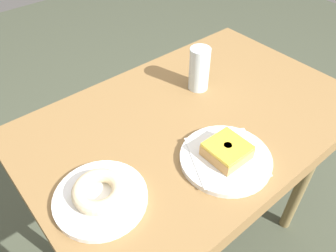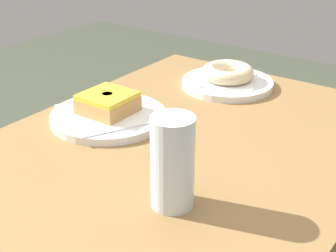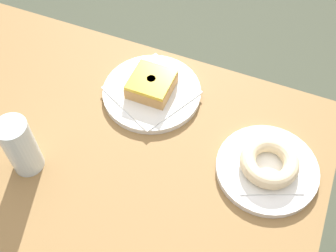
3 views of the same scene
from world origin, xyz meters
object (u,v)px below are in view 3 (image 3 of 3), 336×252
at_px(donut_glazed_square, 151,84).
at_px(donut_sugar_ring, 269,162).
at_px(water_glass, 20,146).
at_px(plate_glazed_square, 152,92).
at_px(plate_sugar_ring, 267,169).

bearing_deg(donut_glazed_square, donut_sugar_ring, -18.07).
bearing_deg(water_glass, donut_glazed_square, 58.93).
xyz_separation_m(donut_sugar_ring, plate_glazed_square, (-0.30, 0.10, -0.03)).
bearing_deg(donut_sugar_ring, plate_glazed_square, 161.93).
relative_size(plate_glazed_square, water_glass, 1.66).
bearing_deg(plate_glazed_square, donut_glazed_square, -90.00).
distance_m(donut_sugar_ring, plate_glazed_square, 0.32).
height_order(plate_sugar_ring, plate_glazed_square, same).
bearing_deg(donut_glazed_square, water_glass, -121.07).
xyz_separation_m(donut_sugar_ring, donut_glazed_square, (-0.30, 0.10, 0.00)).
distance_m(plate_sugar_ring, water_glass, 0.50).
xyz_separation_m(plate_sugar_ring, donut_glazed_square, (-0.30, 0.10, 0.03)).
relative_size(plate_sugar_ring, donut_sugar_ring, 1.77).
bearing_deg(donut_sugar_ring, water_glass, -159.69).
relative_size(plate_glazed_square, donut_glazed_square, 2.42).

